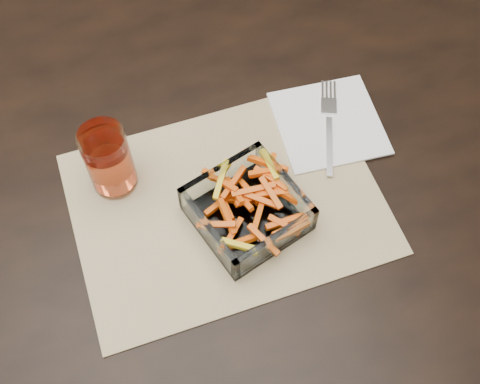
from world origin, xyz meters
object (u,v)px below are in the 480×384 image
glass_bowl (247,211)px  tumbler (109,162)px  dining_table (132,203)px  fork (329,123)px

glass_bowl → tumbler: 0.21m
dining_table → glass_bowl: 0.23m
dining_table → glass_bowl: size_ratio=8.92×
dining_table → fork: fork is taller
glass_bowl → fork: 0.21m
glass_bowl → fork: size_ratio=1.00×
dining_table → fork: size_ratio=8.94×
dining_table → glass_bowl: glass_bowl is taller
tumbler → fork: size_ratio=0.66×
fork → tumbler: bearing=-158.8°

